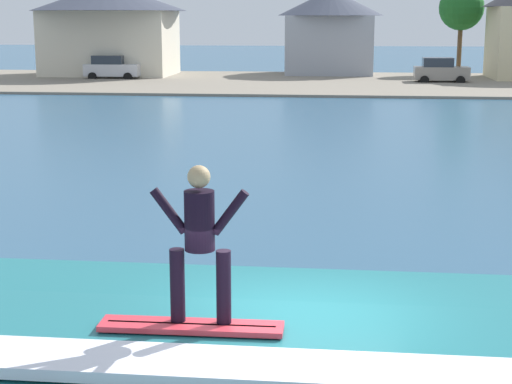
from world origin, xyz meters
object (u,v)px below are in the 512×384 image
Objects in this scene: surfboard at (191,326)px; house_small_cottage at (330,28)px; wave_crest at (208,371)px; car_far_shore at (440,71)px; house_with_chimney at (110,22)px; car_near_shore at (112,67)px; tree_tall_bare at (461,8)px; surfer at (200,236)px.

surfboard is 0.23× the size of house_small_cottage.
car_far_shore reaches higher than wave_crest.
house_with_chimney is (-25.45, 4.36, 3.39)m from car_far_shore.
tree_tall_bare is (26.67, 7.17, 4.44)m from car_near_shore.
surfer is at bearing -98.96° from car_far_shore.
house_small_cottage is at bearing 136.34° from car_far_shore.
wave_crest is 60.21m from tree_tall_bare.
house_small_cottage reaches higher than car_far_shore.
surfboard is 52.20m from car_far_shore.
house_small_cottage is (0.07, 58.68, 3.17)m from wave_crest.
car_near_shore is at bearing 107.09° from surfboard.
surfer is at bearing -90.04° from house_small_cottage.
car_far_shore is 0.31× the size of house_with_chimney.
house_small_cottage is (0.14, 59.26, 2.40)m from surfboard.
house_with_chimney reaches higher than car_far_shore.
house_with_chimney is at bearing 107.37° from wave_crest.
car_near_shore is 17.85m from house_small_cottage.
car_near_shore is at bearing -72.16° from house_with_chimney.
surfer is 0.41× the size of car_near_shore.
house_with_chimney is at bearing -169.08° from house_small_cottage.
surfer is 0.24× the size of tree_tall_bare.
wave_crest is 0.77× the size of house_with_chimney.
wave_crest is at bearing -72.63° from house_with_chimney.
surfer is (0.02, -0.51, 1.75)m from wave_crest.
house_small_cottage is (-8.08, 7.71, 2.88)m from car_far_shore.
house_with_chimney is at bearing 107.24° from surfer.
tree_tall_bare is (27.76, 3.78, 1.05)m from house_with_chimney.
house_small_cottage reaches higher than surfer.
surfer reaches higher than surfboard.
surfer is at bearing -87.52° from wave_crest.
wave_crest is 1.31× the size of tree_tall_bare.
car_far_shore is 9.55m from tree_tall_bare.
house_with_chimney is at bearing 107.84° from car_near_shore.
wave_crest is 54.41m from car_near_shore.
wave_crest is 4.77× the size of surfboard.
house_small_cottage is at bearing 89.94° from wave_crest.
car_far_shore is 0.53× the size of tree_tall_bare.
wave_crest is 1.82m from surfer.
surfboard is at bearing -142.45° from surfer.
surfer reaches higher than wave_crest.
surfer is at bearing -72.80° from car_near_shore.
surfboard is at bearing -72.87° from house_with_chimney.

